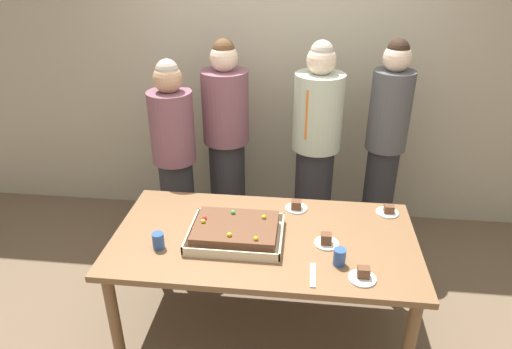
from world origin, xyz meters
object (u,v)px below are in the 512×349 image
at_px(plated_slice_far_right, 326,241).
at_px(person_far_right_suit, 175,157).
at_px(drink_cup_nearest, 339,257).
at_px(person_green_shirt_behind, 316,149).
at_px(party_table, 264,247).
at_px(sheet_cake, 236,232).
at_px(cake_server_utensil, 313,275).
at_px(plated_slice_near_left, 363,275).
at_px(drink_cup_middle, 158,241).
at_px(person_serving_front, 226,142).
at_px(plated_slice_far_left, 296,206).
at_px(plated_slice_near_right, 388,211).
at_px(person_striped_tie_right, 385,146).

bearing_deg(plated_slice_far_right, person_far_right_suit, 142.91).
height_order(drink_cup_nearest, person_far_right_suit, person_far_right_suit).
relative_size(drink_cup_nearest, person_green_shirt_behind, 0.06).
xyz_separation_m(party_table, sheet_cake, (-0.17, -0.04, 0.12)).
relative_size(cake_server_utensil, person_green_shirt_behind, 0.12).
height_order(plated_slice_near_left, drink_cup_middle, drink_cup_middle).
bearing_deg(drink_cup_middle, person_far_right_suit, 100.01).
relative_size(cake_server_utensil, person_serving_front, 0.12).
xyz_separation_m(plated_slice_far_left, plated_slice_far_right, (0.19, -0.39, 0.00)).
relative_size(sheet_cake, plated_slice_far_right, 3.81).
relative_size(party_table, plated_slice_near_right, 12.45).
height_order(party_table, sheet_cake, sheet_cake).
bearing_deg(person_green_shirt_behind, person_far_right_suit, -56.69).
relative_size(party_table, person_serving_front, 1.09).
bearing_deg(plated_slice_far_left, sheet_cake, -132.94).
bearing_deg(drink_cup_nearest, cake_server_utensil, -141.03).
bearing_deg(plated_slice_far_left, person_serving_front, 129.01).
relative_size(person_green_shirt_behind, person_far_right_suit, 1.08).
xyz_separation_m(cake_server_utensil, person_green_shirt_behind, (0.01, 1.36, 0.16)).
bearing_deg(cake_server_utensil, plated_slice_far_left, 99.50).
bearing_deg(drink_cup_middle, party_table, 16.96).
distance_m(party_table, plated_slice_far_right, 0.39).
height_order(sheet_cake, person_green_shirt_behind, person_green_shirt_behind).
bearing_deg(person_striped_tie_right, cake_server_utensil, 21.46).
distance_m(sheet_cake, person_far_right_suit, 1.08).
bearing_deg(person_green_shirt_behind, party_table, 7.61).
distance_m(sheet_cake, plated_slice_near_left, 0.80).
bearing_deg(plated_slice_near_left, drink_cup_middle, 172.81).
distance_m(plated_slice_near_right, person_green_shirt_behind, 0.83).
distance_m(cake_server_utensil, person_serving_front, 1.61).
bearing_deg(drink_cup_middle, person_green_shirt_behind, 52.56).
bearing_deg(drink_cup_middle, cake_server_utensil, -9.64).
xyz_separation_m(plated_slice_far_left, drink_cup_middle, (-0.80, -0.53, 0.03)).
bearing_deg(cake_server_utensil, drink_cup_middle, 170.36).
xyz_separation_m(drink_cup_nearest, person_serving_front, (-0.86, 1.32, 0.10)).
height_order(drink_cup_nearest, person_green_shirt_behind, person_green_shirt_behind).
height_order(plated_slice_near_left, drink_cup_nearest, drink_cup_nearest).
height_order(plated_slice_near_right, person_far_right_suit, person_far_right_suit).
xyz_separation_m(plated_slice_near_left, person_striped_tie_right, (0.28, 1.40, 0.17)).
height_order(sheet_cake, person_striped_tie_right, person_striped_tie_right).
relative_size(plated_slice_far_left, person_far_right_suit, 0.09).
bearing_deg(plated_slice_near_left, cake_server_utensil, -178.66).
xyz_separation_m(plated_slice_far_right, person_green_shirt_behind, (-0.07, 1.06, 0.14)).
distance_m(sheet_cake, person_serving_front, 1.16).
bearing_deg(person_far_right_suit, plated_slice_far_right, 17.72).
xyz_separation_m(party_table, plated_slice_near_right, (0.80, 0.36, 0.10)).
bearing_deg(person_far_right_suit, drink_cup_nearest, 13.99).
distance_m(cake_server_utensil, person_striped_tie_right, 1.52).
relative_size(sheet_cake, plated_slice_far_left, 3.81).
xyz_separation_m(cake_server_utensil, person_far_right_suit, (-1.09, 1.19, 0.10)).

